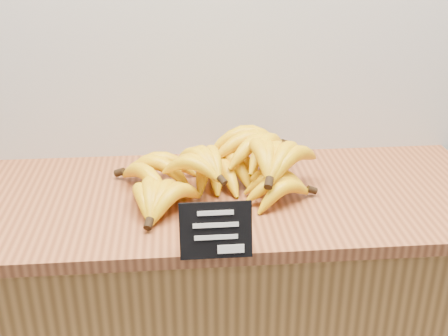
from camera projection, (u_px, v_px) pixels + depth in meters
counter_top at (222, 198)px, 1.38m from camera, size 1.34×0.54×0.03m
chalkboard_sign at (216, 230)px, 1.10m from camera, size 0.14×0.03×0.11m
banana_pile at (223, 168)px, 1.36m from camera, size 0.52×0.36×0.13m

